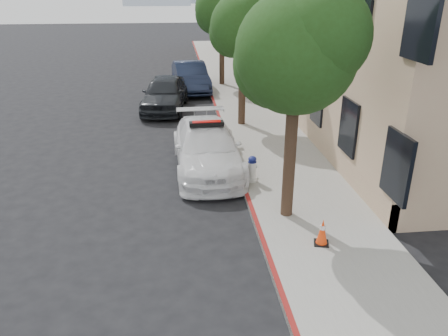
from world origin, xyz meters
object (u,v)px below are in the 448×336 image
(police_car, at_px, (207,147))
(fire_hydrant, at_px, (252,169))
(parked_car_far, at_px, (190,77))
(traffic_cone, at_px, (322,232))
(parked_car_mid, at_px, (165,93))

(police_car, distance_m, fire_hydrant, 1.92)
(police_car, relative_size, fire_hydrant, 6.48)
(parked_car_far, height_order, traffic_cone, parked_car_far)
(police_car, height_order, fire_hydrant, police_car)
(fire_hydrant, bearing_deg, parked_car_mid, 130.77)
(parked_car_mid, height_order, traffic_cone, parked_car_mid)
(traffic_cone, bearing_deg, parked_car_far, 98.13)
(parked_car_mid, height_order, parked_car_far, parked_car_mid)
(parked_car_far, relative_size, fire_hydrant, 6.04)
(parked_car_far, distance_m, fire_hydrant, 12.95)
(fire_hydrant, height_order, traffic_cone, fire_hydrant)
(parked_car_far, xyz_separation_m, traffic_cone, (2.35, -16.48, -0.33))
(police_car, bearing_deg, fire_hydrant, -50.78)
(parked_car_mid, bearing_deg, fire_hydrant, -66.17)
(fire_hydrant, bearing_deg, police_car, 154.71)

